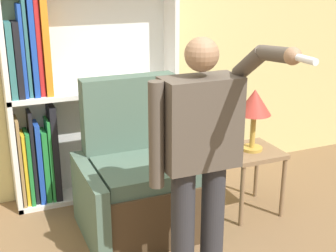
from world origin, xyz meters
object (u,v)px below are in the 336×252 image
bookcase (70,98)px  armchair (141,183)px  table_lamp (254,105)px  person_standing (200,153)px  side_table (251,160)px

bookcase → armchair: bearing=-62.7°
bookcase → table_lamp: bearing=-32.6°
person_standing → armchair: bearing=95.4°
person_standing → side_table: bearing=40.7°
bookcase → table_lamp: bookcase is taller
bookcase → armchair: size_ratio=1.64×
bookcase → armchair: (0.37, -0.72, -0.56)m
person_standing → bookcase: bearing=106.0°
armchair → person_standing: (0.08, -0.86, 0.56)m
armchair → table_lamp: 1.11m
person_standing → side_table: (0.86, 0.74, -0.48)m
person_standing → side_table: 1.23m
table_lamp → armchair: bearing=172.9°
bookcase → side_table: bookcase is taller
person_standing → side_table: size_ratio=2.91×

